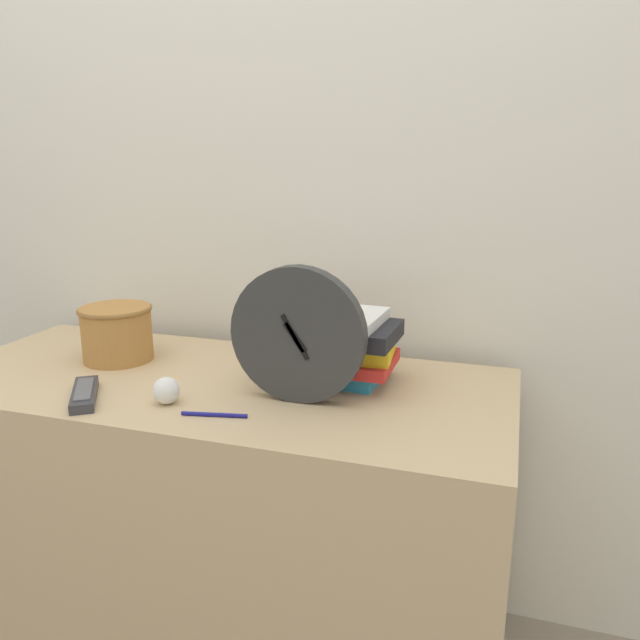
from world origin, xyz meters
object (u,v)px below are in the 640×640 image
at_px(tv_remote, 84,394).
at_px(pen, 214,415).
at_px(crumpled_paper_ball, 166,390).
at_px(book_stack, 339,345).
at_px(basket, 117,331).
at_px(desk_clock, 298,335).

bearing_deg(tv_remote, pen, -0.01).
xyz_separation_m(tv_remote, pen, (0.29, -0.00, -0.01)).
bearing_deg(crumpled_paper_ball, book_stack, 38.62).
xyz_separation_m(book_stack, basket, (-0.55, -0.02, -0.01)).
bearing_deg(pen, tv_remote, 179.99).
relative_size(basket, crumpled_paper_ball, 3.18).
bearing_deg(crumpled_paper_ball, pen, -14.25).
height_order(book_stack, pen, book_stack).
bearing_deg(pen, crumpled_paper_ball, 165.75).
distance_m(tv_remote, pen, 0.29).
xyz_separation_m(tv_remote, crumpled_paper_ball, (0.17, 0.03, 0.02)).
distance_m(book_stack, tv_remote, 0.54).
distance_m(book_stack, crumpled_paper_ball, 0.38).
bearing_deg(pen, book_stack, 57.12).
height_order(desk_clock, basket, desk_clock).
bearing_deg(crumpled_paper_ball, basket, 141.21).
xyz_separation_m(crumpled_paper_ball, pen, (0.12, -0.03, -0.02)).
bearing_deg(book_stack, tv_remote, -150.45).
distance_m(basket, pen, 0.45).
relative_size(basket, pen, 1.37).
height_order(basket, crumpled_paper_ball, basket).
height_order(book_stack, basket, book_stack).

